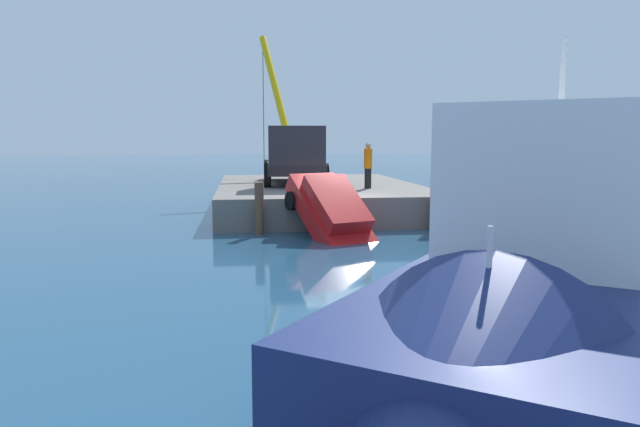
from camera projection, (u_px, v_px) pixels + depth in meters
The scene contains 9 objects.
ground at pixel (338, 229), 21.05m from camera, with size 200.00×200.00×0.00m, color navy.
dock at pixel (317, 196), 27.09m from camera, with size 13.55×8.79×1.15m, color slate.
crane_truck at pixel (293, 154), 26.54m from camera, with size 10.09×2.94×7.69m.
dock_worker at pixel (368, 165), 24.29m from camera, with size 0.34×0.34×1.88m.
salvaged_car at pixel (335, 217), 19.06m from camera, with size 4.20×3.06×3.05m.
moored_yacht at pixel (529, 310), 8.54m from camera, with size 13.52×11.29×6.36m.
piling_near at pixel (259, 208), 19.73m from camera, with size 0.30×0.30×1.75m, color brown.
piling_mid at pixel (345, 209), 20.08m from camera, with size 0.40×0.40×1.62m, color brown.
piling_far at pixel (435, 203), 20.47m from camera, with size 0.36×0.36×1.93m, color brown.
Camera 1 is at (20.55, -3.33, 3.19)m, focal length 33.17 mm.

